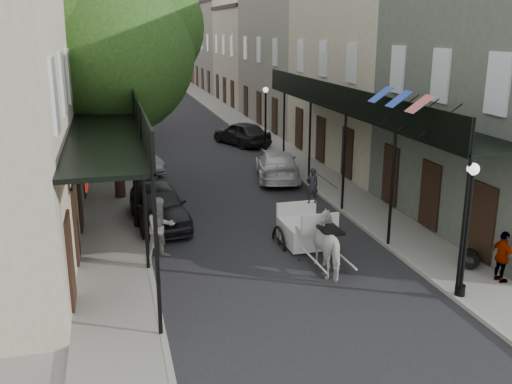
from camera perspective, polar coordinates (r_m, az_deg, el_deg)
ground at (r=16.73m, az=3.81°, el=-9.23°), size 140.00×140.00×0.00m
road at (r=35.40m, az=-6.35°, el=4.36°), size 8.00×90.00×0.01m
sidewalk_left at (r=35.06m, az=-14.48°, el=3.92°), size 2.20×90.00×0.12m
sidewalk_right at (r=36.41m, az=1.48°, el=4.87°), size 2.20×90.00×0.12m
building_row_left at (r=44.53m, az=-19.83°, el=12.74°), size 5.00×80.00×10.50m
building_row_right at (r=46.36m, az=2.44°, el=13.74°), size 5.00×80.00×10.50m
gallery_left at (r=21.53m, az=-14.33°, el=7.34°), size 2.20×18.05×4.88m
gallery_right at (r=23.59m, az=9.84°, el=8.33°), size 2.20×18.05×4.88m
tree_near at (r=24.53m, az=-13.40°, el=14.14°), size 7.31×6.80×9.63m
tree_far at (r=38.54m, az=-14.01°, el=13.70°), size 6.45×6.00×8.61m
lamppost_right_near at (r=16.06m, az=20.32°, el=-3.46°), size 0.32×0.32×3.71m
lamppost_left at (r=20.97m, az=-12.04°, el=1.67°), size 0.32×0.32×3.71m
lamppost_right_far at (r=33.93m, az=0.96°, el=7.46°), size 0.32×0.32×3.71m
horse at (r=17.39m, az=7.54°, el=-5.26°), size 0.97×2.04×1.71m
carriage at (r=19.64m, az=4.53°, el=-1.85°), size 1.82×2.55×2.86m
pedestrian_walking at (r=18.43m, az=-9.52°, el=-3.57°), size 1.19×1.07×2.03m
pedestrian_sidewalk_left at (r=34.95m, az=-13.27°, el=5.37°), size 1.11×0.80×1.56m
pedestrian_sidewalk_right at (r=17.76m, az=23.44°, el=-5.96°), size 0.42×0.91×1.52m
car_left_near at (r=21.59m, az=-9.69°, el=-1.29°), size 2.21×4.71×1.56m
car_left_mid at (r=29.90m, az=-11.79°, el=3.22°), size 2.64×4.21×1.31m
car_left_far at (r=39.77m, az=-12.59°, el=6.34°), size 2.37×4.86×1.33m
car_right_near at (r=27.81m, az=2.13°, el=2.69°), size 2.89×5.13×1.40m
car_right_far at (r=36.10m, az=-1.45°, el=5.90°), size 3.36×4.80×1.52m
trash_bags at (r=18.73m, az=20.57°, el=-6.22°), size 0.88×1.03×0.53m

